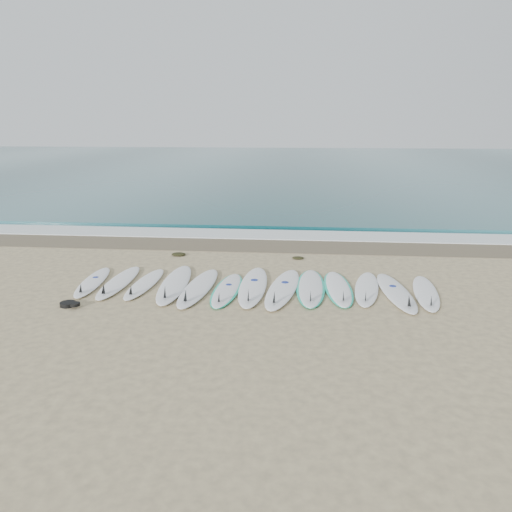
# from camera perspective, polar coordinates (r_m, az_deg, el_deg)

# --- Properties ---
(ground) EXTENTS (120.00, 120.00, 0.00)m
(ground) POSITION_cam_1_polar(r_m,az_deg,el_deg) (11.23, -0.21, -3.84)
(ground) COLOR tan
(ocean) EXTENTS (120.00, 55.00, 0.03)m
(ocean) POSITION_cam_1_polar(r_m,az_deg,el_deg) (43.23, 4.01, 10.34)
(ocean) COLOR #1E555C
(ocean) RESTS_ON ground
(wet_sand_band) EXTENTS (120.00, 1.80, 0.01)m
(wet_sand_band) POSITION_cam_1_polar(r_m,az_deg,el_deg) (15.14, 1.29, 1.23)
(wet_sand_band) COLOR brown
(wet_sand_band) RESTS_ON ground
(foam_band) EXTENTS (120.00, 1.40, 0.04)m
(foam_band) POSITION_cam_1_polar(r_m,az_deg,el_deg) (16.50, 1.63, 2.45)
(foam_band) COLOR silver
(foam_band) RESTS_ON ground
(wave_crest) EXTENTS (120.00, 1.00, 0.10)m
(wave_crest) POSITION_cam_1_polar(r_m,az_deg,el_deg) (17.96, 1.95, 3.60)
(wave_crest) COLOR #1E555C
(wave_crest) RESTS_ON ground
(surfboard_0) EXTENTS (0.72, 2.34, 0.29)m
(surfboard_0) POSITION_cam_1_polar(r_m,az_deg,el_deg) (12.17, -18.24, -2.85)
(surfboard_0) COLOR white
(surfboard_0) RESTS_ON ground
(surfboard_1) EXTENTS (0.53, 2.53, 0.32)m
(surfboard_1) POSITION_cam_1_polar(r_m,az_deg,el_deg) (11.96, -15.49, -2.93)
(surfboard_1) COLOR white
(surfboard_1) RESTS_ON ground
(surfboard_2) EXTENTS (0.58, 2.34, 0.30)m
(surfboard_2) POSITION_cam_1_polar(r_m,az_deg,el_deg) (11.72, -12.69, -3.14)
(surfboard_2) COLOR white
(surfboard_2) RESTS_ON ground
(surfboard_3) EXTENTS (0.78, 2.94, 0.37)m
(surfboard_3) POSITION_cam_1_polar(r_m,az_deg,el_deg) (11.53, -9.35, -3.19)
(surfboard_3) COLOR white
(surfboard_3) RESTS_ON ground
(surfboard_4) EXTENTS (0.75, 2.82, 0.36)m
(surfboard_4) POSITION_cam_1_polar(r_m,az_deg,el_deg) (11.23, -6.67, -3.62)
(surfboard_4) COLOR white
(surfboard_4) RESTS_ON ground
(surfboard_5) EXTENTS (0.66, 2.40, 0.30)m
(surfboard_5) POSITION_cam_1_polar(r_m,az_deg,el_deg) (11.08, -3.39, -3.89)
(surfboard_5) COLOR white
(surfboard_5) RESTS_ON ground
(surfboard_6) EXTENTS (0.62, 2.91, 0.37)m
(surfboard_6) POSITION_cam_1_polar(r_m,az_deg,el_deg) (11.22, -0.37, -3.50)
(surfboard_6) COLOR white
(surfboard_6) RESTS_ON ground
(surfboard_7) EXTENTS (0.97, 2.95, 0.37)m
(surfboard_7) POSITION_cam_1_polar(r_m,az_deg,el_deg) (11.09, 3.02, -3.76)
(surfboard_7) COLOR white
(surfboard_7) RESTS_ON ground
(surfboard_8) EXTENTS (0.69, 2.70, 0.34)m
(surfboard_8) POSITION_cam_1_polar(r_m,az_deg,el_deg) (11.27, 6.26, -3.59)
(surfboard_8) COLOR white
(surfboard_8) RESTS_ON ground
(surfboard_9) EXTENTS (0.72, 2.53, 0.32)m
(surfboard_9) POSITION_cam_1_polar(r_m,az_deg,el_deg) (11.30, 9.39, -3.66)
(surfboard_9) COLOR white
(surfboard_9) RESTS_ON ground
(surfboard_10) EXTENTS (0.88, 2.53, 0.32)m
(surfboard_10) POSITION_cam_1_polar(r_m,az_deg,el_deg) (11.37, 12.53, -3.67)
(surfboard_10) COLOR white
(surfboard_10) RESTS_ON ground
(surfboard_11) EXTENTS (0.78, 2.72, 0.34)m
(surfboard_11) POSITION_cam_1_polar(r_m,az_deg,el_deg) (11.28, 15.78, -4.03)
(surfboard_11) COLOR white
(surfboard_11) RESTS_ON ground
(surfboard_12) EXTENTS (0.79, 2.48, 0.31)m
(surfboard_12) POSITION_cam_1_polar(r_m,az_deg,el_deg) (11.45, 18.87, -4.03)
(surfboard_12) COLOR white
(surfboard_12) RESTS_ON ground
(seaweed_near) EXTENTS (0.40, 0.31, 0.08)m
(seaweed_near) POSITION_cam_1_polar(r_m,az_deg,el_deg) (14.17, -8.83, 0.21)
(seaweed_near) COLOR black
(seaweed_near) RESTS_ON ground
(seaweed_far) EXTENTS (0.32, 0.25, 0.06)m
(seaweed_far) POSITION_cam_1_polar(r_m,az_deg,el_deg) (13.71, 4.82, -0.21)
(seaweed_far) COLOR black
(seaweed_far) RESTS_ON ground
(leash_coil) EXTENTS (0.46, 0.36, 0.11)m
(leash_coil) POSITION_cam_1_polar(r_m,az_deg,el_deg) (10.90, -20.54, -5.17)
(leash_coil) COLOR black
(leash_coil) RESTS_ON ground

